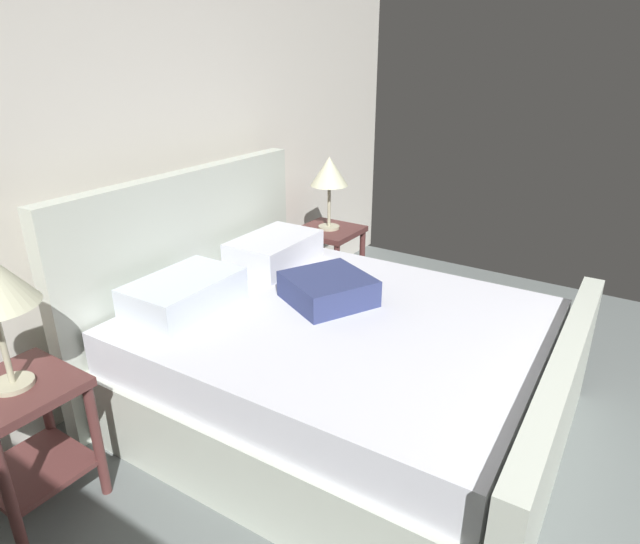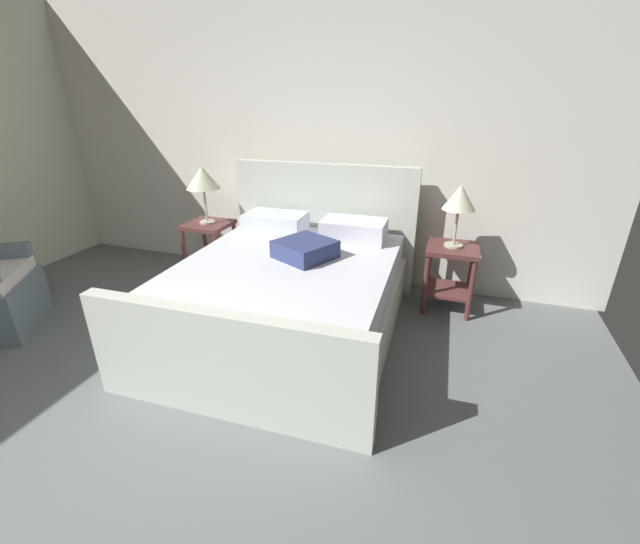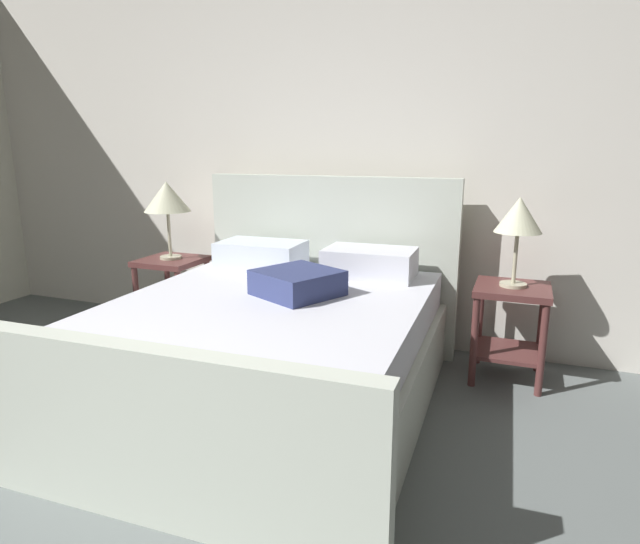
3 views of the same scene
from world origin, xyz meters
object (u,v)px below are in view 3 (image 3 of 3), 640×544
bed (275,343)px  table_lamp_right (519,217)px  nightstand_right (510,317)px  table_lamp_left (167,198)px  nightstand_left (173,284)px

bed → table_lamp_right: bearing=33.1°
nightstand_right → table_lamp_right: table_lamp_right is taller
table_lamp_right → table_lamp_left: bearing=-178.5°
bed → nightstand_left: (-1.22, 0.73, 0.05)m
nightstand_right → nightstand_left: same height
table_lamp_left → table_lamp_right: bearing=1.5°
nightstand_right → table_lamp_left: bearing=-178.5°
table_lamp_right → table_lamp_left: (-2.44, -0.06, 0.04)m
nightstand_right → table_lamp_left: 2.53m
nightstand_right → nightstand_left: size_ratio=1.00×
bed → table_lamp_left: bearing=149.0°
bed → nightstand_left: bed is taller
nightstand_right → table_lamp_right: size_ratio=1.11×
table_lamp_right → table_lamp_left: size_ratio=0.94×
bed → nightstand_right: size_ratio=3.66×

